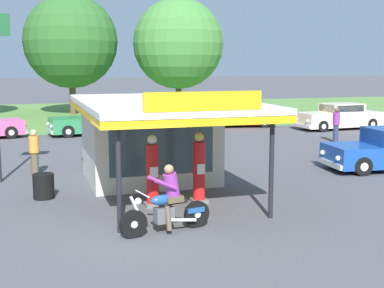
% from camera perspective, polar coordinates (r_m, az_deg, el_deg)
% --- Properties ---
extents(ground_plane, '(300.00, 300.00, 0.00)m').
position_cam_1_polar(ground_plane, '(12.39, -6.91, -9.36)').
color(ground_plane, '#4C4C51').
extents(grass_verge_strip, '(120.00, 24.00, 0.01)m').
position_cam_1_polar(grass_verge_strip, '(41.83, -14.61, 3.12)').
color(grass_verge_strip, '#56843D').
rests_on(grass_verge_strip, ground).
extents(service_station_kiosk, '(4.70, 7.69, 3.21)m').
position_cam_1_polar(service_station_kiosk, '(16.92, -4.36, 1.18)').
color(service_station_kiosk, beige).
rests_on(service_station_kiosk, ground).
extents(gas_pump_nearside, '(0.44, 0.44, 1.96)m').
position_cam_1_polar(gas_pump_nearside, '(14.18, -4.31, -3.26)').
color(gas_pump_nearside, slate).
rests_on(gas_pump_nearside, ground).
extents(gas_pump_offside, '(0.44, 0.44, 1.98)m').
position_cam_1_polar(gas_pump_offside, '(14.54, 0.78, -2.92)').
color(gas_pump_offside, slate).
rests_on(gas_pump_offside, ground).
extents(motorcycle_with_rider, '(2.22, 0.74, 1.58)m').
position_cam_1_polar(motorcycle_with_rider, '(12.04, -2.67, -6.59)').
color(motorcycle_with_rider, black).
rests_on(motorcycle_with_rider, ground).
extents(parked_car_back_row_left, '(5.21, 2.36, 1.47)m').
position_cam_1_polar(parked_car_back_row_left, '(29.48, -10.31, 2.40)').
color(parked_car_back_row_left, '#2D844C').
rests_on(parked_car_back_row_left, ground).
extents(parked_car_back_row_far_left, '(5.18, 2.55, 1.58)m').
position_cam_1_polar(parked_car_back_row_far_left, '(32.64, 4.59, 3.16)').
color(parked_car_back_row_far_left, red).
rests_on(parked_car_back_row_far_left, ground).
extents(parked_car_back_row_centre_left, '(5.35, 2.18, 1.53)m').
position_cam_1_polar(parked_car_back_row_centre_left, '(32.51, 15.71, 2.83)').
color(parked_car_back_row_centre_left, beige).
rests_on(parked_car_back_row_centre_left, ground).
extents(bystander_chatting_near_pumps, '(0.34, 0.34, 1.62)m').
position_cam_1_polar(bystander_chatting_near_pumps, '(18.83, -16.77, -0.80)').
color(bystander_chatting_near_pumps, brown).
rests_on(bystander_chatting_near_pumps, ground).
extents(bystander_admiring_sedan, '(0.34, 0.34, 1.73)m').
position_cam_1_polar(bystander_admiring_sedan, '(26.81, 15.39, 2.11)').
color(bystander_admiring_sedan, '#2D3351').
rests_on(bystander_admiring_sedan, ground).
extents(tree_oak_far_right, '(7.15, 7.15, 9.03)m').
position_cam_1_polar(tree_oak_far_right, '(42.18, -1.66, 10.64)').
color(tree_oak_far_right, brown).
rests_on(tree_oak_far_right, ground).
extents(tree_oak_distant_spare, '(7.14, 7.14, 9.14)m').
position_cam_1_polar(tree_oak_distant_spare, '(41.80, -12.92, 10.70)').
color(tree_oak_distant_spare, brown).
rests_on(tree_oak_distant_spare, ground).
extents(spare_tire_stack, '(0.60, 0.60, 0.72)m').
position_cam_1_polar(spare_tire_stack, '(15.68, -15.83, -4.42)').
color(spare_tire_stack, black).
rests_on(spare_tire_stack, ground).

